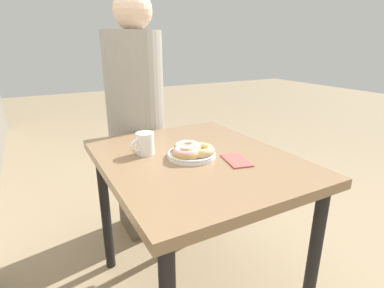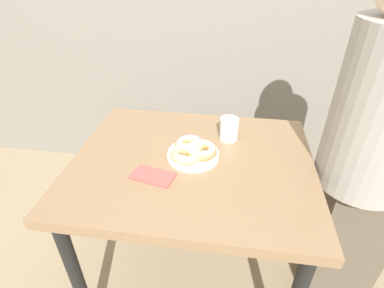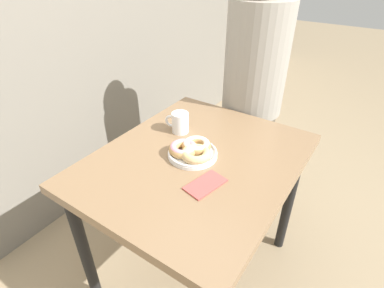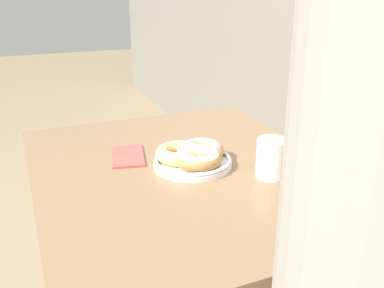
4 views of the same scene
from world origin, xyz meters
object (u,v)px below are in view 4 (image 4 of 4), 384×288
at_px(napkin, 128,156).
at_px(donut_plate, 193,155).
at_px(coffee_mug, 273,157).
at_px(dining_table, 186,199).

bearing_deg(napkin, donut_plate, 48.94).
distance_m(coffee_mug, napkin, 0.40).
distance_m(donut_plate, napkin, 0.19).
distance_m(dining_table, napkin, 0.20).
bearing_deg(napkin, dining_table, 43.75).
xyz_separation_m(donut_plate, coffee_mug, (0.13, 0.16, 0.02)).
bearing_deg(donut_plate, coffee_mug, 49.97).
height_order(dining_table, donut_plate, donut_plate).
bearing_deg(coffee_mug, dining_table, -125.99).
height_order(donut_plate, coffee_mug, coffee_mug).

